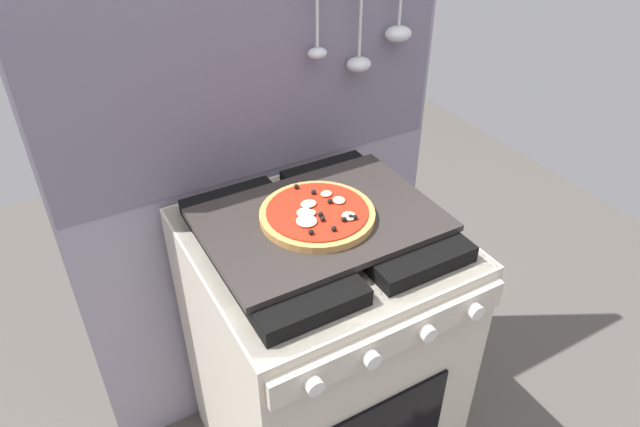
% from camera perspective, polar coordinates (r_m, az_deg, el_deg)
% --- Properties ---
extents(kitchen_backsplash, '(1.10, 0.09, 1.55)m').
position_cam_1_polar(kitchen_backsplash, '(1.66, -5.61, 1.93)').
color(kitchen_backsplash, gray).
rests_on(kitchen_backsplash, ground_plane).
extents(stove, '(0.60, 0.64, 0.90)m').
position_cam_1_polar(stove, '(1.65, 0.03, -13.64)').
color(stove, beige).
rests_on(stove, ground_plane).
extents(baking_tray, '(0.54, 0.38, 0.02)m').
position_cam_1_polar(baking_tray, '(1.34, 0.00, -0.63)').
color(baking_tray, '#2D2826').
rests_on(baking_tray, stove).
extents(pizza_left, '(0.27, 0.27, 0.03)m').
position_cam_1_polar(pizza_left, '(1.33, -0.31, 0.00)').
color(pizza_left, '#C18947').
rests_on(pizza_left, baking_tray).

